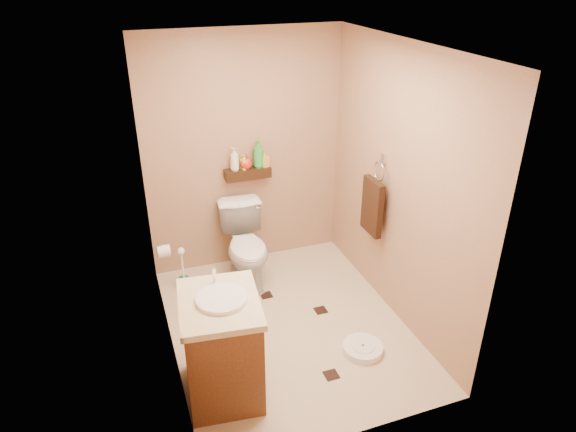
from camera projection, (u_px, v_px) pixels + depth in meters
name	position (u px, v px, depth m)	size (l,w,h in m)	color
ground	(287.00, 326.00, 4.58)	(2.50, 2.50, 0.00)	#C8B792
wall_back	(245.00, 154.00, 5.09)	(2.00, 0.04, 2.40)	tan
wall_front	(360.00, 292.00, 2.99)	(2.00, 0.04, 2.40)	tan
wall_left	(158.00, 225.00, 3.74)	(0.04, 2.50, 2.40)	tan
wall_right	(398.00, 187.00, 4.34)	(0.04, 2.50, 2.40)	tan
ceiling	(287.00, 46.00, 3.50)	(2.00, 2.50, 0.02)	white
wall_shelf	(248.00, 173.00, 5.10)	(0.46, 0.14, 0.10)	#321A0D
floor_accents	(290.00, 330.00, 4.53)	(1.10, 1.32, 0.01)	black
toilet	(247.00, 246.00, 5.07)	(0.44, 0.76, 0.78)	white
vanity	(222.00, 346.00, 3.72)	(0.64, 0.74, 0.96)	brown
bathroom_scale	(363.00, 348.00, 4.27)	(0.44, 0.44, 0.07)	white
toilet_brush	(183.00, 274.00, 5.05)	(0.10, 0.10, 0.45)	#1B6E61
towel_ring	(373.00, 204.00, 4.64)	(0.12, 0.30, 0.76)	silver
toilet_paper	(164.00, 251.00, 4.57)	(0.12, 0.11, 0.12)	white
bottle_a	(234.00, 159.00, 4.99)	(0.09, 0.09, 0.23)	white
bottle_b	(245.00, 162.00, 5.04)	(0.07, 0.07, 0.15)	#FDFF35
bottle_c	(246.00, 162.00, 5.04)	(0.12, 0.12, 0.15)	red
bottle_d	(258.00, 153.00, 5.05)	(0.11, 0.11, 0.29)	green
bottle_e	(265.00, 158.00, 5.10)	(0.08, 0.08, 0.17)	gold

